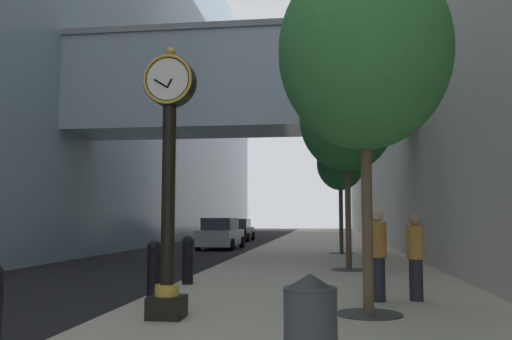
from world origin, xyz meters
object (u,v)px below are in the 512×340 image
at_px(pedestrian_by_clock, 378,252).
at_px(car_black_mid, 238,230).
at_px(street_tree_near, 364,52).
at_px(pedestrian_walking, 415,254).
at_px(street_tree_mid_near, 347,118).
at_px(trash_bin, 310,327).
at_px(street_clock, 169,167).
at_px(car_silver_near, 221,234).
at_px(street_tree_mid_far, 340,164).
at_px(bollard_third, 154,269).
at_px(bollard_fourth, 188,259).

height_order(pedestrian_by_clock, car_black_mid, pedestrian_by_clock).
relative_size(street_tree_near, pedestrian_walking, 3.65).
bearing_deg(car_black_mid, street_tree_mid_near, -72.36).
xyz_separation_m(trash_bin, pedestrian_walking, (1.87, 5.42, 0.35)).
bearing_deg(street_clock, pedestrian_by_clock, 31.84).
xyz_separation_m(street_tree_mid_near, pedestrian_by_clock, (0.30, -6.12, -3.74)).
relative_size(street_tree_mid_near, trash_bin, 6.09).
bearing_deg(car_silver_near, street_clock, -81.14).
bearing_deg(street_tree_mid_far, trash_bin, -92.56).
relative_size(street_clock, bollard_third, 3.81).
xyz_separation_m(street_tree_mid_far, pedestrian_walking, (1.03, -13.47, -3.11)).
relative_size(trash_bin, pedestrian_walking, 0.63).
bearing_deg(pedestrian_walking, street_tree_mid_near, 99.81).
height_order(street_tree_near, street_tree_mid_far, street_tree_near).
xyz_separation_m(street_clock, bollard_third, (-0.79, 1.73, -1.81)).
height_order(street_clock, pedestrian_walking, street_clock).
xyz_separation_m(bollard_fourth, car_silver_near, (-2.44, 16.37, 0.08)).
bearing_deg(pedestrian_by_clock, pedestrian_walking, 14.14).
bearing_deg(street_tree_mid_near, car_black_mid, 107.64).
relative_size(street_clock, car_silver_near, 1.01).
xyz_separation_m(street_tree_mid_far, car_black_mid, (-7.04, 14.60, -3.34)).
bearing_deg(street_tree_mid_far, pedestrian_walking, -85.65).
height_order(bollard_fourth, street_tree_mid_near, street_tree_mid_near).
bearing_deg(pedestrian_by_clock, street_tree_near, -101.80).
xyz_separation_m(street_tree_mid_far, car_silver_near, (-6.42, 4.82, -3.31)).
relative_size(car_silver_near, car_black_mid, 0.99).
bearing_deg(bollard_third, pedestrian_walking, 7.13).
bearing_deg(street_clock, pedestrian_walking, 29.14).
distance_m(street_clock, street_tree_mid_far, 16.23).
distance_m(bollard_fourth, trash_bin, 8.00).
relative_size(pedestrian_walking, pedestrian_by_clock, 0.95).
bearing_deg(pedestrian_by_clock, street_tree_mid_near, 92.79).
bearing_deg(pedestrian_by_clock, car_silver_near, 109.99).
height_order(trash_bin, car_black_mid, car_black_mid).
distance_m(bollard_third, bollard_fourth, 2.56).
xyz_separation_m(bollard_fourth, pedestrian_walking, (5.01, -1.93, 0.28)).
distance_m(street_clock, street_tree_near, 3.85).
height_order(pedestrian_walking, car_black_mid, pedestrian_walking).
relative_size(street_clock, car_black_mid, 1.00).
xyz_separation_m(street_clock, pedestrian_by_clock, (3.50, 2.17, -1.47)).
bearing_deg(street_tree_near, pedestrian_by_clock, 78.20).
bearing_deg(pedestrian_walking, car_black_mid, 106.03).
xyz_separation_m(street_clock, bollard_fourth, (-0.79, 4.29, -1.81)).
relative_size(street_tree_near, car_black_mid, 1.39).
height_order(street_tree_near, pedestrian_walking, street_tree_near).
height_order(pedestrian_walking, car_silver_near, pedestrian_walking).
distance_m(street_tree_mid_near, car_black_mid, 23.58).
height_order(bollard_third, bollard_fourth, same).
distance_m(bollard_third, street_tree_mid_far, 15.04).
bearing_deg(pedestrian_by_clock, bollard_fourth, 153.75).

